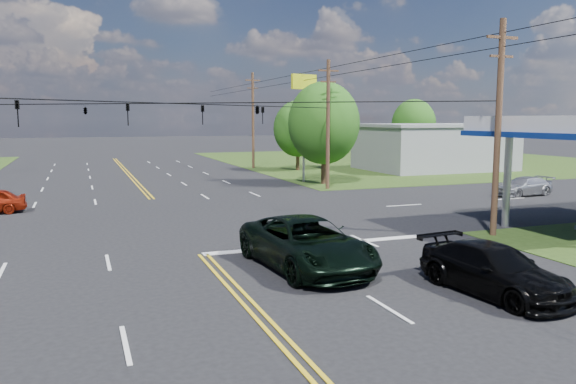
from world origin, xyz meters
name	(u,v)px	position (x,y,z in m)	size (l,w,h in m)	color
ground	(171,220)	(0.00, 12.00, 0.00)	(280.00, 280.00, 0.00)	black
grass_ne	(411,160)	(35.00, 44.00, 0.00)	(46.00, 48.00, 0.03)	#253912
stop_bar	(321,245)	(5.00, 4.00, 0.00)	(10.00, 0.50, 0.02)	silver
retail_ne	(434,148)	(30.00, 32.00, 2.20)	(14.00, 10.00, 4.40)	gray
pole_se	(498,126)	(13.00, 3.00, 4.92)	(1.60, 0.28, 9.50)	#3C2319
pole_ne	(328,123)	(13.00, 21.00, 4.92)	(1.60, 0.28, 9.50)	#3C2319
pole_right_far	(253,119)	(13.00, 40.00, 5.17)	(1.60, 0.28, 10.00)	#3C2319
span_wire_signals	(168,103)	(0.00, 12.00, 6.00)	(26.00, 18.00, 1.13)	black
power_lines	(173,46)	(0.00, 10.00, 8.60)	(26.04, 100.00, 0.64)	black
tree_right_a	(324,123)	(14.00, 24.00, 4.87)	(5.70, 5.70, 8.18)	#3C2319
tree_right_b	(298,129)	(16.50, 36.00, 4.22)	(4.94, 4.94, 7.09)	#3C2319
tree_far_r	(414,124)	(34.00, 42.00, 4.54)	(5.32, 5.32, 7.63)	#3C2319
pickup_dkgreen	(306,244)	(3.00, 0.77, 0.89)	(2.96, 6.42, 1.78)	black
suv_black	(494,270)	(7.18, -3.85, 0.74)	(2.07, 5.09, 1.48)	black
sedan_far	(524,186)	(24.06, 13.00, 0.64)	(1.79, 4.41, 1.28)	#98999D
polesign_ne	(304,97)	(13.07, 25.91, 6.96)	(2.40, 0.87, 8.80)	#A5A5AA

